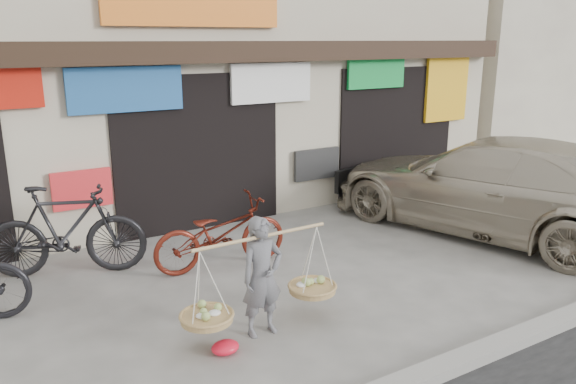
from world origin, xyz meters
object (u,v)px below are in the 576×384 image
bike_2 (221,233)px  suv (491,185)px  bike_1 (66,231)px  street_vendor (262,282)px

bike_2 → suv: size_ratio=0.33×
bike_1 → bike_2: size_ratio=1.09×
street_vendor → bike_2: (0.40, 2.01, -0.10)m
street_vendor → bike_1: size_ratio=0.88×
bike_2 → street_vendor: bearing=172.5°
street_vendor → bike_1: (-1.58, 2.88, 0.03)m
bike_1 → street_vendor: bearing=-130.2°
bike_1 → suv: suv is taller
street_vendor → bike_2: size_ratio=0.96×
suv → bike_1: bearing=-30.9°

